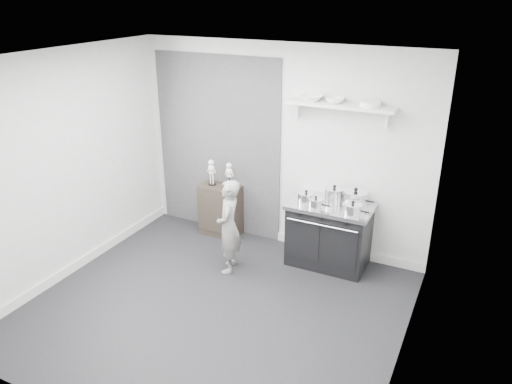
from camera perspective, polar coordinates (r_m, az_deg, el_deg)
ground at (r=5.73m, az=-4.76°, el=-13.01°), size 4.00×4.00×0.00m
room_shell at (r=5.12m, az=-5.36°, el=3.25°), size 4.02×3.62×2.71m
wall_shelf at (r=6.03m, az=9.60°, el=9.64°), size 1.30×0.26×0.24m
stove at (r=6.38m, az=8.32°, el=-4.79°), size 1.03×0.65×0.83m
side_cabinet at (r=7.11m, az=-4.05°, el=-2.07°), size 0.56×0.33×0.73m
child at (r=6.11m, az=-3.13°, el=-3.97°), size 0.41×0.51×1.20m
pot_front_left at (r=6.17m, az=5.75°, el=-0.69°), size 0.30×0.21×0.18m
pot_back_left at (r=6.31m, az=8.92°, el=-0.23°), size 0.33×0.25×0.20m
pot_back_right at (r=6.20m, az=11.27°, el=-0.71°), size 0.38×0.29×0.23m
pot_front_right at (r=5.96m, az=10.98°, el=-1.91°), size 0.31×0.23×0.17m
pot_front_center at (r=6.07m, az=6.85°, el=-1.25°), size 0.28×0.19×0.15m
skeleton_full at (r=6.96m, az=-5.11°, el=2.47°), size 0.12×0.08×0.42m
skeleton_torso at (r=6.82m, az=-3.09°, el=2.11°), size 0.12×0.08×0.42m
bowl_large at (r=6.12m, az=6.34°, el=10.63°), size 0.28×0.28×0.07m
bowl_small at (r=6.03m, az=9.01°, el=10.32°), size 0.22×0.22×0.07m
plate_stack at (r=5.92m, az=12.91°, el=9.77°), size 0.24×0.24×0.06m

